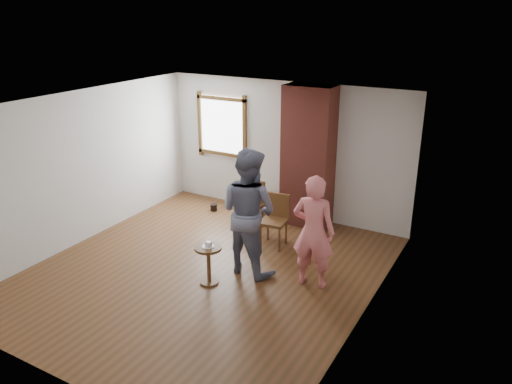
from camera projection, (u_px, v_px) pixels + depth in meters
ground at (205, 272)px, 7.75m from camera, size 5.50×5.50×0.00m
room_shell at (220, 150)px, 7.64m from camera, size 5.04×5.52×2.62m
brick_chimney at (308, 157)px, 9.07m from camera, size 0.90×0.50×2.60m
stoneware_crock at (258, 204)px, 9.82m from camera, size 0.43×0.43×0.46m
dark_pot at (214, 207)px, 10.06m from camera, size 0.14×0.14×0.14m
dining_chair_left at (252, 202)px, 9.14m from camera, size 0.44×0.44×0.90m
dining_chair_right at (275, 217)px, 8.49m from camera, size 0.47×0.47×0.90m
side_table at (208, 259)px, 7.30m from camera, size 0.40×0.40×0.60m
cake_plate at (208, 246)px, 7.23m from camera, size 0.18×0.18×0.01m
cake_slice at (209, 244)px, 7.22m from camera, size 0.08×0.07×0.06m
man at (248, 211)px, 7.49m from camera, size 1.07×0.89×1.97m
person_pink at (313, 232)px, 7.12m from camera, size 0.67×0.48×1.70m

